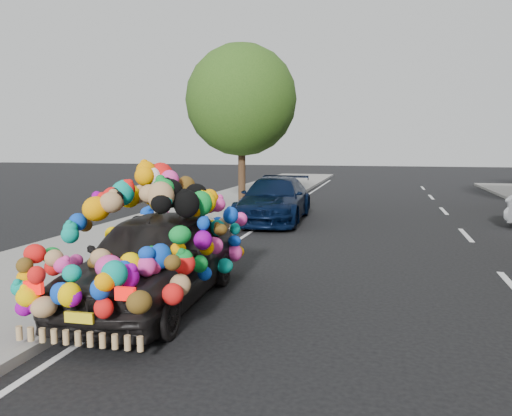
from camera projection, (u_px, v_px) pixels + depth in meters
The scene contains 6 objects.
ground at pixel (299, 274), 9.17m from camera, with size 100.00×100.00×0.00m, color black.
sidewalk at pixel (92, 258), 10.21m from camera, with size 4.00×60.00×0.12m, color gray.
kerb at pixel (180, 263), 9.73m from camera, with size 0.15×60.00×0.13m, color gray.
tree_near_sidewalk at pixel (242, 100), 18.73m from camera, with size 4.20×4.20×6.13m.
plush_art_car at pixel (154, 235), 7.34m from camera, with size 2.13×4.29×2.02m.
navy_sedan at pixel (274, 200), 15.45m from camera, with size 1.89×4.64×1.35m, color black.
Camera 1 is at (1.44, -8.86, 2.34)m, focal length 35.00 mm.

